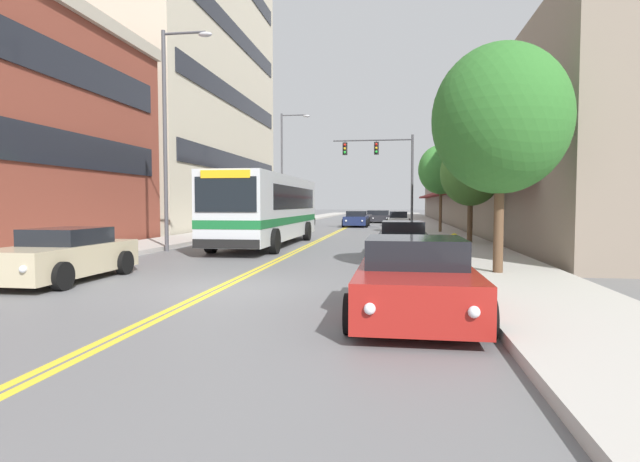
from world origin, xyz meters
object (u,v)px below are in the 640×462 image
(car_silver_parked_left_near, at_px, (300,219))
(car_charcoal_moving_lead, at_px, (381,217))
(car_white_parked_right_mid, at_px, (398,219))
(street_tree_right_far, at_px, (441,170))
(car_beige_parked_left_mid, at_px, (64,256))
(traffic_signal_mast, at_px, (386,163))
(car_navy_moving_third, at_px, (356,219))
(street_tree_right_near, at_px, (501,119))
(street_tree_right_mid, at_px, (471,173))
(street_lamp_left_near, at_px, (171,123))
(street_lamp_left_far, at_px, (285,161))
(city_bus, at_px, (269,207))
(car_black_parked_right_far, at_px, (403,239))
(fire_hydrant, at_px, (454,245))
(car_red_parked_right_foreground, at_px, (415,281))
(car_dark_grey_moving_second, at_px, (374,216))

(car_silver_parked_left_near, relative_size, car_charcoal_moving_lead, 0.95)
(car_white_parked_right_mid, xyz_separation_m, street_tree_right_far, (2.57, -11.59, 3.51))
(car_beige_parked_left_mid, xyz_separation_m, traffic_signal_mast, (7.54, 25.84, 4.33))
(car_silver_parked_left_near, distance_m, car_charcoal_moving_lead, 10.75)
(car_navy_moving_third, xyz_separation_m, street_tree_right_near, (5.93, -29.06, 3.46))
(traffic_signal_mast, xyz_separation_m, street_tree_right_mid, (4.12, -13.62, -1.62))
(street_lamp_left_near, height_order, street_lamp_left_far, street_lamp_left_far)
(car_white_parked_right_mid, height_order, street_tree_right_near, street_tree_right_near)
(city_bus, relative_size, street_tree_right_mid, 2.53)
(traffic_signal_mast, height_order, street_lamp_left_near, street_lamp_left_near)
(car_white_parked_right_mid, xyz_separation_m, car_black_parked_right_far, (0.04, -24.97, 0.02))
(city_bus, height_order, street_tree_right_mid, street_tree_right_mid)
(car_beige_parked_left_mid, height_order, fire_hydrant, car_beige_parked_left_mid)
(city_bus, relative_size, car_silver_parked_left_near, 2.81)
(street_tree_right_far, bearing_deg, street_lamp_left_far, 146.03)
(car_silver_parked_left_near, height_order, car_black_parked_right_far, car_silver_parked_left_near)
(car_navy_moving_third, relative_size, traffic_signal_mast, 0.68)
(car_beige_parked_left_mid, height_order, street_tree_right_far, street_tree_right_far)
(car_white_parked_right_mid, relative_size, fire_hydrant, 5.38)
(car_red_parked_right_foreground, relative_size, street_lamp_left_near, 0.47)
(traffic_signal_mast, xyz_separation_m, street_lamp_left_near, (-8.31, -17.99, 0.25))
(car_silver_parked_left_near, bearing_deg, car_navy_moving_third, -15.84)
(car_beige_parked_left_mid, distance_m, street_lamp_left_far, 29.39)
(car_navy_moving_third, height_order, street_lamp_left_far, street_lamp_left_far)
(car_black_parked_right_far, height_order, street_tree_right_near, street_tree_right_near)
(fire_hydrant, bearing_deg, car_beige_parked_left_mid, -151.33)
(street_tree_right_near, distance_m, street_tree_right_far, 19.08)
(car_red_parked_right_foreground, distance_m, street_lamp_left_far, 33.48)
(car_dark_grey_moving_second, distance_m, fire_hydrant, 42.19)
(street_lamp_left_far, distance_m, fire_hydrant, 26.29)
(city_bus, height_order, car_red_parked_right_foreground, city_bus)
(car_charcoal_moving_lead, distance_m, fire_hydrant, 35.27)
(fire_hydrant, bearing_deg, street_lamp_left_near, 168.35)
(street_lamp_left_far, bearing_deg, street_tree_right_far, -33.97)
(street_tree_right_mid, distance_m, street_tree_right_far, 8.84)
(car_beige_parked_left_mid, relative_size, traffic_signal_mast, 0.62)
(car_charcoal_moving_lead, distance_m, street_tree_right_near, 39.14)
(street_tree_right_mid, bearing_deg, car_dark_grey_moving_second, 99.43)
(car_beige_parked_left_mid, xyz_separation_m, car_white_parked_right_mid, (8.53, 32.60, -0.04))
(car_silver_parked_left_near, bearing_deg, street_lamp_left_far, -99.67)
(car_beige_parked_left_mid, height_order, street_tree_right_near, street_tree_right_near)
(car_dark_grey_moving_second, distance_m, street_tree_right_far, 27.29)
(car_red_parked_right_foreground, bearing_deg, street_tree_right_near, 64.16)
(city_bus, distance_m, car_black_parked_right_far, 7.38)
(car_red_parked_right_foreground, relative_size, traffic_signal_mast, 0.60)
(car_navy_moving_third, relative_size, street_lamp_left_far, 0.51)
(city_bus, relative_size, car_navy_moving_third, 2.51)
(city_bus, height_order, fire_hydrant, city_bus)
(car_beige_parked_left_mid, bearing_deg, car_navy_moving_third, 80.87)
(traffic_signal_mast, bearing_deg, street_tree_right_far, -53.62)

